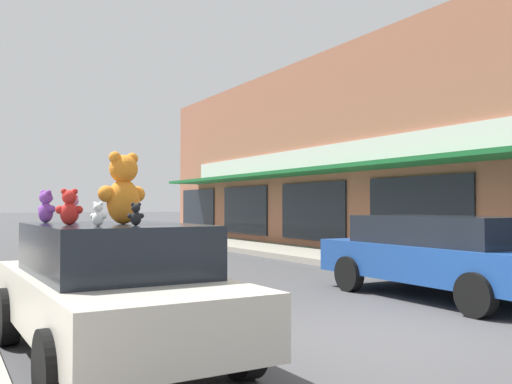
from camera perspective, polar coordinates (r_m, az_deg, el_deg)
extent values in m
plane|color=#424244|center=(7.26, 12.23, -14.12)|extent=(260.00, 260.00, 0.00)
cube|color=#9E6047|center=(21.79, 21.26, 3.53)|extent=(10.74, 30.04, 6.85)
cube|color=#19662D|center=(17.47, 8.29, 2.33)|extent=(1.54, 25.23, 0.12)
cube|color=silver|center=(17.96, 10.11, 4.00)|extent=(0.08, 24.03, 0.70)
cube|color=black|center=(16.02, 15.83, -2.04)|extent=(0.06, 3.80, 2.00)
cube|color=black|center=(19.89, 5.60, -1.94)|extent=(0.06, 3.80, 2.00)
cube|color=black|center=(24.18, -1.16, -1.84)|extent=(0.06, 3.80, 2.00)
cube|color=black|center=(28.70, -5.83, -1.75)|extent=(0.06, 3.80, 2.00)
cube|color=beige|center=(6.22, -14.14, -10.52)|extent=(1.84, 4.11, 0.57)
cube|color=black|center=(6.16, -14.11, -5.53)|extent=(1.59, 2.28, 0.52)
cylinder|color=black|center=(7.32, -23.54, -11.32)|extent=(0.22, 0.66, 0.65)
cylinder|color=black|center=(7.71, -10.69, -10.89)|extent=(0.22, 0.66, 0.65)
cylinder|color=black|center=(4.89, -19.76, -16.47)|extent=(0.22, 0.66, 0.65)
cylinder|color=black|center=(5.46, -1.34, -14.92)|extent=(0.22, 0.66, 0.65)
ellipsoid|color=orange|center=(6.10, -13.12, -0.96)|extent=(0.43, 0.40, 0.47)
sphere|color=orange|center=(6.11, -13.10, 2.26)|extent=(0.37, 0.37, 0.29)
sphere|color=orange|center=(6.18, -12.27, 3.29)|extent=(0.16, 0.16, 0.12)
sphere|color=orange|center=(6.06, -13.93, 3.38)|extent=(0.16, 0.16, 0.12)
sphere|color=#FFBA41|center=(6.21, -13.74, 2.04)|extent=(0.14, 0.14, 0.11)
sphere|color=orange|center=(6.23, -11.81, -0.22)|extent=(0.21, 0.21, 0.17)
sphere|color=orange|center=(6.02, -14.74, -0.17)|extent=(0.21, 0.21, 0.17)
ellipsoid|color=purple|center=(6.79, -20.28, -1.95)|extent=(0.21, 0.22, 0.23)
sphere|color=purple|center=(6.79, -20.27, -0.53)|extent=(0.19, 0.19, 0.14)
sphere|color=purple|center=(6.74, -20.02, -0.05)|extent=(0.08, 0.08, 0.06)
sphere|color=purple|center=(6.83, -20.51, -0.06)|extent=(0.08, 0.08, 0.06)
sphere|color=#BA67ED|center=(6.82, -19.85, -0.61)|extent=(0.07, 0.07, 0.05)
sphere|color=purple|center=(6.72, -19.75, -1.62)|extent=(0.11, 0.11, 0.08)
sphere|color=purple|center=(6.87, -20.62, -1.60)|extent=(0.11, 0.11, 0.08)
ellipsoid|color=white|center=(5.49, -15.52, -2.59)|extent=(0.14, 0.14, 0.14)
sphere|color=white|center=(5.49, -15.52, -1.50)|extent=(0.13, 0.13, 0.09)
sphere|color=white|center=(5.48, -15.22, -1.14)|extent=(0.05, 0.05, 0.04)
sphere|color=white|center=(5.51, -15.81, -1.14)|extent=(0.05, 0.05, 0.04)
sphere|color=white|center=(5.53, -15.32, -1.56)|extent=(0.05, 0.05, 0.03)
sphere|color=white|center=(5.47, -14.96, -2.34)|extent=(0.07, 0.07, 0.05)
sphere|color=white|center=(5.53, -15.99, -2.32)|extent=(0.07, 0.07, 0.05)
ellipsoid|color=red|center=(5.94, -18.18, -2.08)|extent=(0.20, 0.18, 0.22)
sphere|color=red|center=(5.94, -18.17, -0.48)|extent=(0.17, 0.17, 0.14)
sphere|color=red|center=(5.94, -17.67, 0.05)|extent=(0.07, 0.07, 0.06)
sphere|color=red|center=(5.94, -18.66, 0.06)|extent=(0.07, 0.07, 0.06)
sphere|color=#FF4741|center=(6.00, -18.17, -0.57)|extent=(0.06, 0.06, 0.05)
sphere|color=red|center=(5.95, -17.31, -1.70)|extent=(0.10, 0.10, 0.08)
sphere|color=red|center=(5.95, -19.05, -1.69)|extent=(0.10, 0.10, 0.08)
ellipsoid|color=black|center=(5.62, -11.93, -2.60)|extent=(0.12, 0.10, 0.14)
sphere|color=black|center=(5.62, -11.92, -1.57)|extent=(0.10, 0.10, 0.09)
sphere|color=black|center=(5.62, -11.61, -1.22)|extent=(0.04, 0.04, 0.04)
sphere|color=black|center=(5.61, -12.24, -1.22)|extent=(0.04, 0.04, 0.04)
sphere|color=#3A3A3D|center=(5.65, -11.98, -1.62)|extent=(0.04, 0.04, 0.03)
sphere|color=black|center=(5.64, -11.38, -2.36)|extent=(0.06, 0.06, 0.05)
sphere|color=black|center=(5.62, -12.50, -2.35)|extent=(0.06, 0.06, 0.05)
ellipsoid|color=pink|center=(6.93, -17.83, -2.08)|extent=(0.20, 0.19, 0.20)
sphere|color=pink|center=(6.93, -17.82, -0.89)|extent=(0.17, 0.17, 0.12)
sphere|color=pink|center=(6.97, -17.56, -0.49)|extent=(0.07, 0.07, 0.05)
sphere|color=pink|center=(6.90, -18.08, -0.48)|extent=(0.07, 0.07, 0.05)
sphere|color=#FFA3DA|center=(6.97, -18.13, -0.95)|extent=(0.07, 0.07, 0.05)
sphere|color=pink|center=(7.00, -17.44, -1.80)|extent=(0.10, 0.10, 0.07)
sphere|color=pink|center=(6.89, -18.36, -1.80)|extent=(0.10, 0.10, 0.07)
cube|color=#1E4793|center=(10.44, 18.19, -6.66)|extent=(1.85, 4.66, 0.61)
cube|color=black|center=(10.40, 18.17, -3.65)|extent=(1.63, 3.06, 0.49)
cylinder|color=black|center=(10.91, 9.29, -8.07)|extent=(0.20, 0.65, 0.65)
cylinder|color=black|center=(12.11, 16.09, -7.36)|extent=(0.20, 0.65, 0.65)
cylinder|color=black|center=(8.85, 21.12, -9.58)|extent=(0.20, 0.65, 0.65)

